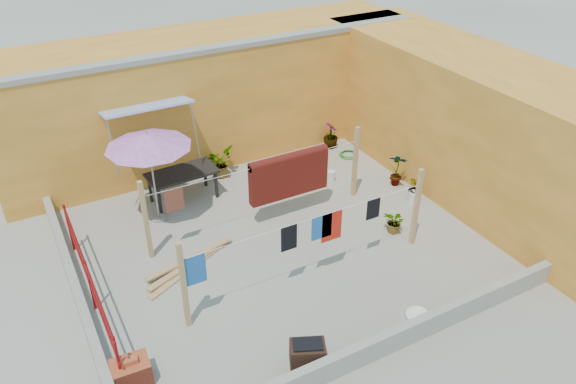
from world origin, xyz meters
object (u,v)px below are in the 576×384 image
object	(u,v)px
water_jug_a	(413,197)
water_jug_b	(331,176)
brazier	(308,355)
plant_back_a	(219,162)
patio_umbrella	(148,141)
brick_stack	(131,372)
outdoor_table	(182,175)
green_hose	(349,154)
white_basin	(418,315)

from	to	relation	value
water_jug_a	water_jug_b	world-z (taller)	water_jug_a
brazier	water_jug_b	size ratio (longest dim) A/B	2.11
water_jug_a	plant_back_a	size ratio (longest dim) A/B	0.42
patio_umbrella	water_jug_a	bearing A→B (deg)	-21.49
patio_umbrella	plant_back_a	distance (m)	2.79
brick_stack	water_jug_a	bearing A→B (deg)	15.59
water_jug_b	plant_back_a	bearing A→B (deg)	146.02
outdoor_table	plant_back_a	bearing A→B (deg)	28.36
green_hose	plant_back_a	xyz separation A→B (m)	(-3.50, 0.67, 0.36)
patio_umbrella	brick_stack	distance (m)	4.87
brazier	outdoor_table	bearing A→B (deg)	90.33
white_basin	outdoor_table	bearing A→B (deg)	112.02
plant_back_a	brick_stack	bearing A→B (deg)	-124.86
green_hose	plant_back_a	world-z (taller)	plant_back_a
green_hose	brick_stack	bearing A→B (deg)	-147.06
green_hose	water_jug_b	bearing A→B (deg)	-141.58
water_jug_a	water_jug_b	size ratio (longest dim) A/B	1.02
patio_umbrella	water_jug_b	xyz separation A→B (m)	(4.33, -0.42, -1.83)
water_jug_b	water_jug_a	bearing A→B (deg)	-56.19
patio_umbrella	water_jug_b	size ratio (longest dim) A/B	6.87
patio_umbrella	plant_back_a	xyz separation A→B (m)	(1.98, 1.17, -1.58)
outdoor_table	patio_umbrella	bearing A→B (deg)	-146.41
brazier	water_jug_b	distance (m)	5.96
water_jug_b	green_hose	world-z (taller)	water_jug_b
brick_stack	brazier	xyz separation A→B (m)	(2.58, -1.04, 0.03)
plant_back_a	water_jug_a	bearing A→B (deg)	-43.43
water_jug_b	green_hose	distance (m)	1.47
patio_umbrella	brick_stack	xyz separation A→B (m)	(-1.75, -4.19, -1.75)
outdoor_table	water_jug_b	distance (m)	3.70
patio_umbrella	brazier	world-z (taller)	patio_umbrella
brazier	white_basin	bearing A→B (deg)	0.00
green_hose	plant_back_a	size ratio (longest dim) A/B	0.67
brazier	white_basin	size ratio (longest dim) A/B	1.50
water_jug_a	green_hose	distance (m)	2.66
green_hose	white_basin	bearing A→B (deg)	-112.39
brazier	plant_back_a	xyz separation A→B (m)	(1.16, 6.40, 0.14)
brazier	water_jug_a	world-z (taller)	brazier
outdoor_table	brazier	size ratio (longest dim) A/B	2.45
brick_stack	green_hose	xyz separation A→B (m)	(7.23, 4.69, -0.19)
plant_back_a	outdoor_table	bearing A→B (deg)	-151.64
brick_stack	water_jug_b	bearing A→B (deg)	31.82
patio_umbrella	water_jug_b	world-z (taller)	patio_umbrella
outdoor_table	water_jug_a	world-z (taller)	outdoor_table
green_hose	plant_back_a	bearing A→B (deg)	169.08
patio_umbrella	white_basin	bearing A→B (deg)	-59.16
patio_umbrella	outdoor_table	size ratio (longest dim) A/B	1.33
green_hose	patio_umbrella	bearing A→B (deg)	-174.85
patio_umbrella	green_hose	xyz separation A→B (m)	(5.48, 0.49, -1.94)
brick_stack	water_jug_a	distance (m)	7.54
brick_stack	water_jug_b	xyz separation A→B (m)	(6.09, 3.78, -0.08)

